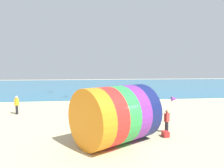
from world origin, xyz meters
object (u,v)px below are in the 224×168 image
object	(u,v)px
beach_flag	(174,100)
cooler_box	(165,134)
kite_handler	(167,121)
bystander_mid_beach	(85,107)
giant_inflatable_tube	(116,115)
bystander_near_water	(17,105)

from	to	relation	value
beach_flag	cooler_box	bearing A→B (deg)	-123.39
kite_handler	bystander_mid_beach	size ratio (longest dim) A/B	0.99
kite_handler	bystander_mid_beach	distance (m)	8.08
giant_inflatable_tube	beach_flag	bearing A→B (deg)	31.13
kite_handler	bystander_near_water	bearing A→B (deg)	149.54
giant_inflatable_tube	bystander_mid_beach	size ratio (longest dim) A/B	3.46
giant_inflatable_tube	kite_handler	size ratio (longest dim) A/B	3.51
cooler_box	beach_flag	bearing A→B (deg)	56.61
giant_inflatable_tube	bystander_near_water	size ratio (longest dim) A/B	3.19
bystander_mid_beach	bystander_near_water	bearing A→B (deg)	168.03
giant_inflatable_tube	cooler_box	world-z (taller)	giant_inflatable_tube
bystander_near_water	bystander_mid_beach	distance (m)	6.58
beach_flag	bystander_mid_beach	bearing A→B (deg)	146.90
kite_handler	cooler_box	xyz separation A→B (m)	(-0.39, -0.84, -0.63)
bystander_mid_beach	giant_inflatable_tube	bearing A→B (deg)	-75.16
cooler_box	kite_handler	bearing A→B (deg)	65.06
giant_inflatable_tube	beach_flag	world-z (taller)	giant_inflatable_tube
giant_inflatable_tube	bystander_near_water	bearing A→B (deg)	134.03
cooler_box	giant_inflatable_tube	bearing A→B (deg)	-168.27
giant_inflatable_tube	beach_flag	distance (m)	5.62
bystander_near_water	bystander_mid_beach	size ratio (longest dim) A/B	1.09
kite_handler	bystander_mid_beach	world-z (taller)	bystander_mid_beach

